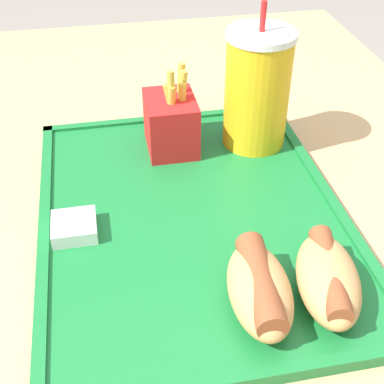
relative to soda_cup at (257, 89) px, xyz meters
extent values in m
cube|color=#197233|center=(0.13, -0.11, -0.08)|extent=(0.43, 0.33, 0.01)
cube|color=#197233|center=(0.13, -0.27, -0.07)|extent=(0.43, 0.01, 0.00)
cube|color=#197233|center=(0.13, 0.05, -0.07)|extent=(0.43, 0.01, 0.00)
cube|color=#197233|center=(-0.08, -0.11, -0.07)|extent=(0.01, 0.33, 0.00)
cube|color=#197233|center=(0.34, -0.11, -0.07)|extent=(0.01, 0.33, 0.00)
cylinder|color=gold|center=(0.00, 0.00, 0.00)|extent=(0.08, 0.08, 0.14)
cylinder|color=white|center=(0.00, 0.00, 0.07)|extent=(0.08, 0.08, 0.01)
cylinder|color=red|center=(0.00, 0.00, 0.09)|extent=(0.01, 0.01, 0.03)
ellipsoid|color=tan|center=(0.27, -0.01, -0.05)|extent=(0.12, 0.08, 0.04)
cylinder|color=brown|center=(0.27, -0.01, -0.04)|extent=(0.11, 0.04, 0.02)
ellipsoid|color=tan|center=(0.27, -0.07, -0.05)|extent=(0.12, 0.07, 0.04)
cylinder|color=brown|center=(0.27, -0.07, -0.04)|extent=(0.11, 0.04, 0.03)
cube|color=red|center=(-0.01, -0.11, -0.04)|extent=(0.08, 0.06, 0.07)
cylinder|color=gold|center=(0.00, -0.09, -0.01)|extent=(0.01, 0.01, 0.06)
cylinder|color=gold|center=(0.00, -0.11, -0.01)|extent=(0.01, 0.02, 0.06)
cylinder|color=gold|center=(-0.02, -0.09, -0.01)|extent=(0.01, 0.02, 0.08)
cylinder|color=gold|center=(-0.01, -0.09, -0.01)|extent=(0.01, 0.02, 0.08)
cylinder|color=gold|center=(0.01, -0.11, 0.00)|extent=(0.01, 0.01, 0.08)
cylinder|color=gold|center=(0.00, -0.10, -0.01)|extent=(0.02, 0.01, 0.06)
cube|color=silver|center=(0.14, -0.24, -0.07)|extent=(0.05, 0.05, 0.02)
cube|color=white|center=(0.14, -0.24, -0.06)|extent=(0.04, 0.04, 0.00)
camera|label=1|loc=(0.58, -0.19, 0.31)|focal=50.00mm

